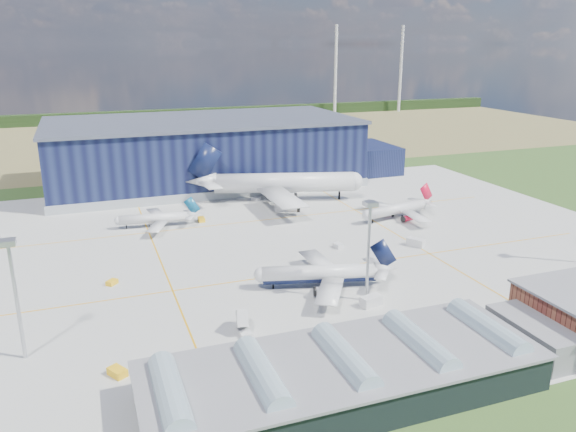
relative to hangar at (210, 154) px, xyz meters
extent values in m
plane|color=#2B481B|center=(-2.81, -94.80, -11.62)|extent=(600.00, 600.00, 0.00)
cube|color=#A7A7A2|center=(-2.81, -84.80, -11.59)|extent=(220.00, 160.00, 0.06)
cube|color=#EDA30C|center=(-2.81, -104.80, -11.54)|extent=(180.00, 0.40, 0.02)
cube|color=#EDA30C|center=(-2.81, -59.80, -11.54)|extent=(180.00, 0.40, 0.02)
cube|color=#EDA30C|center=(-32.81, -84.80, -11.54)|extent=(0.40, 120.00, 0.02)
cube|color=#EDA30C|center=(37.19, -84.80, -11.54)|extent=(0.40, 120.00, 0.02)
cube|color=olive|center=(-2.81, 125.20, -11.62)|extent=(600.00, 220.00, 0.01)
cube|color=black|center=(-2.81, 205.20, -7.62)|extent=(600.00, 8.00, 8.00)
cylinder|color=silver|center=(147.19, 195.20, 23.38)|extent=(2.40, 2.40, 70.00)
cylinder|color=silver|center=(207.19, 195.20, 23.38)|extent=(2.40, 2.40, 70.00)
cube|color=black|center=(-2.81, 0.20, 0.88)|extent=(120.00, 60.00, 25.00)
cube|color=#949BA2|center=(-2.81, 0.20, -10.02)|extent=(121.00, 61.00, 3.20)
cube|color=#4F5564|center=(-2.81, 0.20, 13.88)|extent=(122.00, 62.00, 1.20)
cube|color=black|center=(69.19, -4.80, -5.62)|extent=(24.00, 30.00, 12.00)
cube|color=black|center=(-12.81, -154.80, -8.62)|extent=(65.00, 22.00, 6.00)
cube|color=slate|center=(-12.81, -154.80, -5.42)|extent=(66.00, 23.00, 0.50)
cube|color=slate|center=(27.19, -154.80, -8.62)|extent=(10.00, 18.00, 6.00)
cylinder|color=#9AB4BF|center=(-40.81, -154.80, -5.22)|extent=(4.40, 18.00, 4.40)
cylinder|color=#9AB4BF|center=(-26.81, -154.80, -5.22)|extent=(4.40, 18.00, 4.40)
cylinder|color=#9AB4BF|center=(-12.81, -154.80, -5.22)|extent=(4.40, 18.00, 4.40)
cylinder|color=#9AB4BF|center=(1.19, -154.80, -5.22)|extent=(4.40, 18.00, 4.40)
cylinder|color=#9AB4BF|center=(15.19, -154.80, -5.22)|extent=(4.40, 18.00, 4.40)
cylinder|color=#B2B4B9|center=(-62.81, -124.80, -0.62)|extent=(0.70, 0.70, 22.00)
cube|color=#B2B4B9|center=(-62.81, -124.80, 10.88)|extent=(2.60, 2.60, 1.00)
cylinder|color=#B2B4B9|center=(7.19, -124.80, -0.62)|extent=(0.70, 0.70, 22.00)
cube|color=#B2B4B9|center=(7.19, -124.80, 10.88)|extent=(2.60, 2.60, 1.00)
cube|color=yellow|center=(-47.40, -136.63, -10.90)|extent=(3.55, 4.01, 1.43)
cube|color=yellow|center=(-45.80, -96.16, -11.04)|extent=(3.12, 3.18, 1.16)
cube|color=silver|center=(15.73, -92.00, -10.95)|extent=(2.43, 3.31, 1.33)
cube|color=silver|center=(36.93, -98.36, -10.45)|extent=(4.59, 5.55, 2.33)
cube|color=yellow|center=(-15.41, -54.24, -10.92)|extent=(2.13, 3.28, 1.40)
cube|color=silver|center=(8.72, -35.62, -11.01)|extent=(3.16, 3.38, 1.22)
cube|color=silver|center=(6.85, -127.71, -10.44)|extent=(5.33, 3.48, 2.35)
cube|color=silver|center=(-22.76, -128.75, -9.90)|extent=(3.18, 5.69, 3.43)
camera|label=1|loc=(-49.02, -226.42, 43.42)|focal=35.00mm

